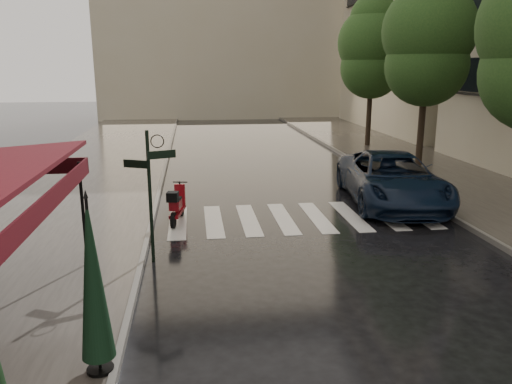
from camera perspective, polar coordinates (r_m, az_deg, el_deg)
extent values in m
plane|color=black|center=(9.35, -5.35, -14.44)|extent=(120.00, 120.00, 0.00)
cube|color=#38332D|center=(21.13, -18.89, 1.35)|extent=(6.00, 60.00, 0.12)
cube|color=#38332D|center=(23.18, 19.67, 2.36)|extent=(5.50, 60.00, 0.12)
cube|color=#595651|center=(20.72, -10.60, 1.67)|extent=(0.12, 60.00, 0.16)
cube|color=#595651|center=(22.05, 13.16, 2.29)|extent=(0.12, 60.00, 0.16)
cube|color=silver|center=(14.90, -8.90, -3.43)|extent=(0.50, 3.20, 0.01)
cube|color=silver|center=(14.90, -4.86, -3.31)|extent=(0.50, 3.20, 0.01)
cube|color=silver|center=(14.98, -0.84, -3.17)|extent=(0.50, 3.20, 0.01)
cube|color=silver|center=(15.13, 3.12, -3.01)|extent=(0.50, 3.20, 0.01)
cube|color=silver|center=(15.35, 6.98, -2.85)|extent=(0.50, 3.20, 0.01)
cube|color=silver|center=(15.63, 10.72, -2.67)|extent=(0.50, 3.20, 0.01)
cube|color=silver|center=(15.98, 14.31, -2.50)|extent=(0.50, 3.20, 0.01)
cube|color=silver|center=(16.39, 17.73, -2.32)|extent=(0.50, 3.20, 0.01)
cube|color=#3F0911|center=(8.32, -23.21, -1.73)|extent=(0.04, 7.00, 0.35)
cylinder|color=black|center=(11.67, -19.14, -2.41)|extent=(0.07, 0.07, 2.35)
cylinder|color=black|center=(11.63, -12.00, -0.68)|extent=(0.08, 0.08, 3.10)
cube|color=black|center=(11.39, -10.74, 4.23)|extent=(0.62, 0.26, 0.18)
cube|color=black|center=(11.48, -13.59, 3.14)|extent=(0.56, 0.29, 0.18)
cube|color=tan|center=(46.65, -3.57, 20.94)|extent=(22.00, 6.00, 20.00)
cylinder|color=black|center=(22.52, 18.43, 8.07)|extent=(0.28, 0.28, 4.48)
sphere|color=#1A3814|center=(22.42, 18.87, 13.56)|extent=(3.40, 3.40, 3.40)
sphere|color=#1A3814|center=(22.46, 19.16, 17.02)|extent=(3.80, 3.80, 3.80)
cylinder|color=black|center=(29.04, 12.82, 9.54)|extent=(0.28, 0.28, 4.37)
sphere|color=#1A3814|center=(28.96, 13.06, 13.69)|extent=(3.40, 3.40, 3.40)
sphere|color=#1A3814|center=(28.98, 13.21, 16.31)|extent=(3.80, 3.80, 3.80)
sphere|color=#1A3814|center=(29.07, 13.35, 18.76)|extent=(2.60, 2.60, 2.60)
cylinder|color=black|center=(14.34, -9.43, -3.21)|extent=(0.17, 0.47, 0.46)
cylinder|color=black|center=(15.47, -8.52, -1.89)|extent=(0.17, 0.47, 0.46)
cube|color=maroon|center=(14.91, -8.95, -2.22)|extent=(0.48, 1.28, 0.10)
cube|color=maroon|center=(14.60, -9.18, -1.39)|extent=(0.38, 0.57, 0.27)
cube|color=maroon|center=(15.22, -8.68, -0.44)|extent=(0.32, 0.17, 0.72)
cylinder|color=black|center=(15.21, -8.67, 1.13)|extent=(0.44, 0.11, 0.03)
cube|color=black|center=(14.18, -9.52, -0.54)|extent=(0.35, 0.34, 0.27)
imported|color=black|center=(17.18, 15.25, 1.47)|extent=(3.47, 6.33, 1.68)
cylinder|color=black|center=(8.11, -17.34, -18.74)|extent=(0.39, 0.39, 0.05)
cylinder|color=black|center=(7.49, -18.08, -10.24)|extent=(0.04, 0.04, 2.58)
cone|color=black|center=(7.44, -18.16, -9.33)|extent=(0.48, 0.48, 2.45)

